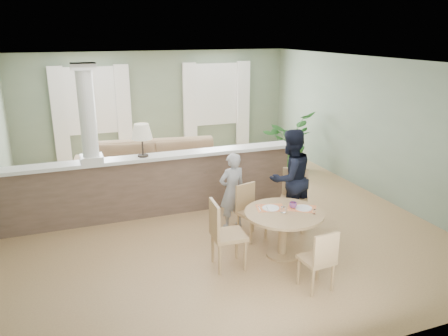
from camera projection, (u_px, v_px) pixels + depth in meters
name	position (u px, v px, depth m)	size (l,w,h in m)	color
ground	(206.00, 212.00, 8.01)	(8.00, 8.00, 0.00)	tan
room_shell	(192.00, 108.00, 8.01)	(7.02, 8.02, 2.71)	gray
pony_wall	(148.00, 178.00, 7.65)	(5.32, 0.38, 2.70)	#775A4C
sofa	(157.00, 167.00, 9.01)	(3.31, 1.29, 0.97)	#916F4F
houseplant	(287.00, 141.00, 10.32)	(1.22, 1.06, 1.36)	#2C6829
dining_table	(284.00, 221.00, 6.32)	(1.14, 1.14, 0.78)	tan
chair_far_boy	(249.00, 209.00, 6.93)	(0.49, 0.49, 0.87)	tan
chair_far_man	(294.00, 196.00, 7.26)	(0.62, 0.62, 0.99)	tan
chair_near	(320.00, 258.00, 5.46)	(0.41, 0.41, 0.84)	tan
chair_side	(223.00, 232.00, 5.99)	(0.47, 0.47, 0.99)	tan
child_person	(232.00, 191.00, 7.20)	(0.47, 0.31, 1.30)	#96979B
man_person	(290.00, 178.00, 7.27)	(0.81, 0.63, 1.66)	black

